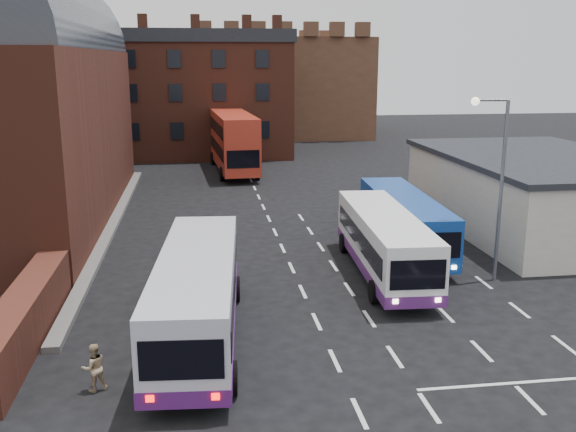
{
  "coord_description": "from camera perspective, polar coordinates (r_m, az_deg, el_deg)",
  "views": [
    {
      "loc": [
        -4.16,
        -19.39,
        9.47
      ],
      "look_at": [
        0.0,
        10.0,
        2.2
      ],
      "focal_mm": 40.0,
      "sensor_mm": 36.0,
      "label": 1
    }
  ],
  "objects": [
    {
      "name": "ground",
      "position": [
        21.97,
        3.74,
        -11.8
      ],
      "size": [
        180.0,
        180.0,
        0.0
      ],
      "primitive_type": "plane",
      "color": "black"
    },
    {
      "name": "railway_station",
      "position": [
        41.99,
        -24.11,
        10.08
      ],
      "size": [
        12.0,
        28.0,
        16.0
      ],
      "color": "#602B1E",
      "rests_on": "ground"
    },
    {
      "name": "forecourt_wall",
      "position": [
        23.82,
        -22.4,
        -8.42
      ],
      "size": [
        1.2,
        10.0,
        1.8
      ],
      "primitive_type": "cube",
      "color": "#602B1E",
      "rests_on": "ground"
    },
    {
      "name": "cream_building",
      "position": [
        39.19,
        21.4,
        2.05
      ],
      "size": [
        10.4,
        16.4,
        4.25
      ],
      "color": "beige",
      "rests_on": "ground"
    },
    {
      "name": "brick_terrace",
      "position": [
        65.53,
        -9.81,
        10.09
      ],
      "size": [
        22.0,
        10.0,
        11.0
      ],
      "primitive_type": "cube",
      "color": "brown",
      "rests_on": "ground"
    },
    {
      "name": "castle_keep",
      "position": [
        86.06,
        -1.3,
        11.45
      ],
      "size": [
        22.0,
        22.0,
        12.0
      ],
      "primitive_type": "cube",
      "color": "brown",
      "rests_on": "ground"
    },
    {
      "name": "bus_white_outbound",
      "position": [
        22.32,
        -8.07,
        -6.53
      ],
      "size": [
        3.44,
        11.23,
        3.02
      ],
      "rotation": [
        0.0,
        0.0,
        -0.08
      ],
      "color": "silver",
      "rests_on": "ground"
    },
    {
      "name": "bus_white_inbound",
      "position": [
        28.86,
        8.56,
        -2.06
      ],
      "size": [
        3.03,
        10.52,
        2.84
      ],
      "rotation": [
        0.0,
        0.0,
        3.09
      ],
      "color": "white",
      "rests_on": "ground"
    },
    {
      "name": "bus_blue",
      "position": [
        32.74,
        10.27,
        -0.24
      ],
      "size": [
        3.02,
        10.51,
        2.84
      ],
      "rotation": [
        0.0,
        0.0,
        3.09
      ],
      "color": "navy",
      "rests_on": "ground"
    },
    {
      "name": "bus_red_double",
      "position": [
        55.26,
        -4.88,
        6.65
      ],
      "size": [
        3.74,
        12.72,
        5.03
      ],
      "rotation": [
        0.0,
        0.0,
        3.2
      ],
      "color": "red",
      "rests_on": "ground"
    },
    {
      "name": "street_lamp",
      "position": [
        28.58,
        18.01,
        3.68
      ],
      "size": [
        1.62,
        0.42,
        7.96
      ],
      "rotation": [
        0.0,
        0.0,
        -0.12
      ],
      "color": "slate",
      "rests_on": "ground"
    },
    {
      "name": "pedestrian_red",
      "position": [
        18.85,
        -10.52,
        -13.99
      ],
      "size": [
        0.67,
        0.59,
        1.53
      ],
      "primitive_type": "imported",
      "rotation": [
        0.0,
        0.0,
        3.65
      ],
      "color": "maroon",
      "rests_on": "ground"
    },
    {
      "name": "pedestrian_beige",
      "position": [
        20.02,
        -16.86,
        -12.76
      ],
      "size": [
        0.87,
        0.79,
        1.46
      ],
      "primitive_type": "imported",
      "rotation": [
        0.0,
        0.0,
        3.54
      ],
      "color": "tan",
      "rests_on": "ground"
    }
  ]
}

